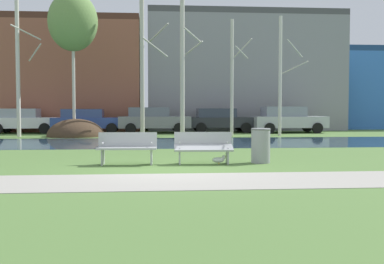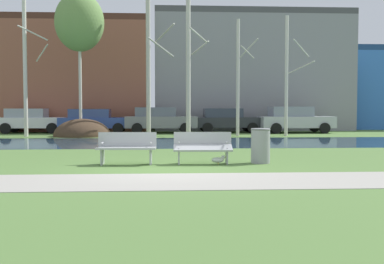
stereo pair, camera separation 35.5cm
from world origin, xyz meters
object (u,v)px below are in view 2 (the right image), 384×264
object	(u,v)px
parked_hatch_third_grey	(160,120)
seagull	(218,160)
parked_van_nearest_white	(31,120)
parked_suv_fifth_silver	(295,119)
parked_wagon_fourth_dark	(227,120)
bench_left	(127,147)
bench_right	(203,147)
trash_bin	(260,145)
parked_sedan_second_blue	(94,120)

from	to	relation	value
parked_hatch_third_grey	seagull	bearing A→B (deg)	-83.80
parked_van_nearest_white	parked_suv_fifth_silver	size ratio (longest dim) A/B	0.92
parked_wagon_fourth_dark	parked_suv_fifth_silver	distance (m)	4.16
bench_left	seagull	bearing A→B (deg)	-3.47
parked_hatch_third_grey	parked_suv_fifth_silver	distance (m)	8.25
seagull	parked_wagon_fourth_dark	world-z (taller)	parked_wagon_fourth_dark
bench_right	parked_suv_fifth_silver	distance (m)	17.05
bench_left	parked_van_nearest_white	xyz separation A→B (m)	(-7.07, 16.36, 0.31)
trash_bin	parked_sedan_second_blue	size ratio (longest dim) A/B	0.23
seagull	parked_van_nearest_white	bearing A→B (deg)	120.07
parked_hatch_third_grey	parked_wagon_fourth_dark	world-z (taller)	parked_hatch_third_grey
parked_van_nearest_white	parked_hatch_third_grey	bearing A→B (deg)	-3.34
bench_left	seagull	xyz separation A→B (m)	(2.49, -0.15, -0.34)
bench_right	parked_sedan_second_blue	size ratio (longest dim) A/B	0.38
parked_sedan_second_blue	parked_wagon_fourth_dark	xyz separation A→B (m)	(8.11, 0.33, 0.01)
bench_left	parked_wagon_fourth_dark	size ratio (longest dim) A/B	0.39
bench_left	parked_suv_fifth_silver	bearing A→B (deg)	60.02
parked_hatch_third_grey	parked_suv_fifth_silver	size ratio (longest dim) A/B	0.97
bench_left	parked_wagon_fourth_dark	xyz separation A→B (m)	(4.90, 16.34, 0.31)
parked_sedan_second_blue	parked_suv_fifth_silver	world-z (taller)	parked_suv_fifth_silver
parked_wagon_fourth_dark	seagull	bearing A→B (deg)	-98.31
bench_left	parked_hatch_third_grey	bearing A→B (deg)	87.30
bench_left	bench_right	bearing A→B (deg)	0.00
bench_left	parked_sedan_second_blue	bearing A→B (deg)	101.32
parked_sedan_second_blue	parked_wagon_fourth_dark	size ratio (longest dim) A/B	1.03
parked_sedan_second_blue	parked_hatch_third_grey	distance (m)	3.96
trash_bin	parked_hatch_third_grey	world-z (taller)	parked_hatch_third_grey
trash_bin	parked_suv_fifth_silver	xyz separation A→B (m)	(5.29, 15.49, 0.33)
parked_van_nearest_white	parked_sedan_second_blue	distance (m)	3.88
trash_bin	parked_suv_fifth_silver	size ratio (longest dim) A/B	0.22
seagull	parked_suv_fifth_silver	xyz separation A→B (m)	(6.50, 15.73, 0.70)
parked_hatch_third_grey	bench_left	bearing A→B (deg)	-92.70
bench_left	parked_hatch_third_grey	distance (m)	15.93
parked_sedan_second_blue	parked_wagon_fourth_dark	bearing A→B (deg)	2.33
parked_wagon_fourth_dark	parked_suv_fifth_silver	world-z (taller)	parked_suv_fifth_silver
parked_van_nearest_white	bench_right	bearing A→B (deg)	-60.79
trash_bin	parked_hatch_third_grey	xyz separation A→B (m)	(-2.95, 15.81, 0.32)
seagull	parked_van_nearest_white	world-z (taller)	parked_van_nearest_white
bench_left	parked_wagon_fourth_dark	distance (m)	17.07
trash_bin	parked_wagon_fourth_dark	bearing A→B (deg)	85.77
bench_right	parked_van_nearest_white	xyz separation A→B (m)	(-9.15, 16.36, 0.31)
parked_suv_fifth_silver	bench_left	bearing A→B (deg)	-119.98
parked_hatch_third_grey	trash_bin	bearing A→B (deg)	-79.43
bench_left	parked_suv_fifth_silver	world-z (taller)	parked_suv_fifth_silver
bench_left	bench_right	xyz separation A→B (m)	(2.08, 0.00, 0.00)
bench_left	seagull	size ratio (longest dim) A/B	4.01
bench_right	parked_sedan_second_blue	world-z (taller)	parked_sedan_second_blue
seagull	parked_hatch_third_grey	size ratio (longest dim) A/B	0.09
parked_van_nearest_white	parked_wagon_fourth_dark	distance (m)	11.97
trash_bin	parked_van_nearest_white	xyz separation A→B (m)	(-10.77, 16.27, 0.28)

